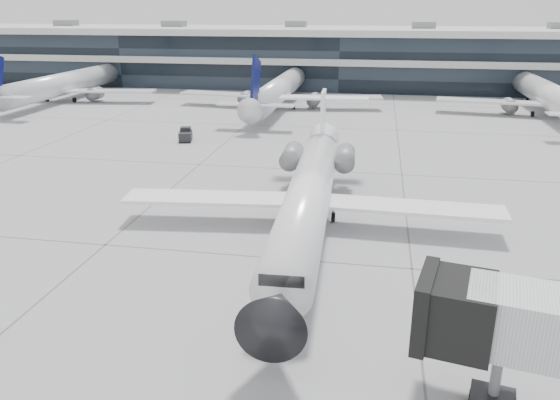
# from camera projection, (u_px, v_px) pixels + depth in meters

# --- Properties ---
(ground) EXTENTS (220.00, 220.00, 0.00)m
(ground) POSITION_uv_depth(u_px,v_px,m) (251.00, 256.00, 34.72)
(ground) COLOR gray
(ground) RESTS_ON ground
(terminal) EXTENTS (170.00, 22.00, 10.00)m
(terminal) POSITION_uv_depth(u_px,v_px,m) (343.00, 60.00, 109.13)
(terminal) COLOR black
(terminal) RESTS_ON ground
(bg_jet_left) EXTENTS (32.00, 40.00, 9.60)m
(bg_jet_left) POSITION_uv_depth(u_px,v_px,m) (67.00, 100.00, 93.25)
(bg_jet_left) COLOR silver
(bg_jet_left) RESTS_ON ground
(bg_jet_center) EXTENTS (32.00, 40.00, 9.60)m
(bg_jet_center) POSITION_uv_depth(u_px,v_px,m) (280.00, 107.00, 87.08)
(bg_jet_center) COLOR silver
(bg_jet_center) RESTS_ON ground
(bg_jet_right) EXTENTS (32.00, 40.00, 9.60)m
(bg_jet_right) POSITION_uv_depth(u_px,v_px,m) (547.00, 115.00, 80.41)
(bg_jet_right) COLOR silver
(bg_jet_right) RESTS_ON ground
(regional_jet) EXTENTS (27.18, 33.87, 7.83)m
(regional_jet) POSITION_uv_depth(u_px,v_px,m) (309.00, 192.00, 38.51)
(regional_jet) COLOR white
(regional_jet) RESTS_ON ground
(traffic_cone) EXTENTS (0.40, 0.40, 0.53)m
(traffic_cone) POSITION_uv_depth(u_px,v_px,m) (217.00, 194.00, 45.49)
(traffic_cone) COLOR #FC390D
(traffic_cone) RESTS_ON ground
(far_tug) EXTENTS (1.99, 2.71, 1.55)m
(far_tug) POSITION_uv_depth(u_px,v_px,m) (186.00, 135.00, 64.58)
(far_tug) COLOR black
(far_tug) RESTS_ON ground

